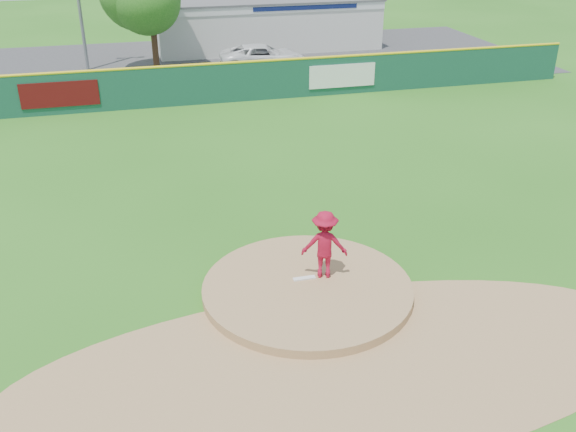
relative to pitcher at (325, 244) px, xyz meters
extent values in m
plane|color=#286B19|center=(-0.56, -0.35, -1.19)|extent=(120.00, 120.00, 0.00)
cylinder|color=#9E774C|center=(-0.56, -0.35, -1.19)|extent=(5.50, 5.50, 0.50)
cube|color=white|center=(-0.56, -0.05, -0.92)|extent=(0.60, 0.15, 0.04)
cylinder|color=#9E774C|center=(-0.56, -3.35, -1.18)|extent=(15.40, 15.40, 0.01)
cube|color=#38383A|center=(-0.56, 26.65, -1.18)|extent=(44.00, 16.00, 0.02)
imported|color=maroon|center=(0.00, 0.00, 0.00)|extent=(1.36, 1.02, 1.88)
imported|color=white|center=(3.79, 24.21, -0.44)|extent=(5.41, 2.80, 1.46)
cube|color=silver|center=(5.44, 31.65, 0.41)|extent=(15.00, 8.00, 3.20)
cube|color=white|center=(5.44, 27.63, 1.81)|extent=(15.00, 0.06, 0.55)
cube|color=#0F194C|center=(7.44, 27.59, 1.81)|extent=(7.00, 0.03, 0.28)
cube|color=#570C0D|center=(-7.58, 17.57, -0.19)|extent=(3.60, 0.04, 1.20)
cube|color=white|center=(6.56, 17.57, -0.19)|extent=(3.60, 0.04, 1.20)
cube|color=#164838|center=(-0.56, 17.65, -0.19)|extent=(40.00, 0.10, 2.00)
cylinder|color=yellow|center=(-0.56, 17.65, 0.81)|extent=(40.00, 0.14, 0.14)
cylinder|color=#382314|center=(-2.56, 24.65, 0.11)|extent=(0.36, 0.36, 2.60)
cylinder|color=#382314|center=(12.44, 35.65, -0.39)|extent=(0.40, 0.40, 1.60)
camera|label=1|loc=(-4.65, -13.96, 8.08)|focal=40.00mm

